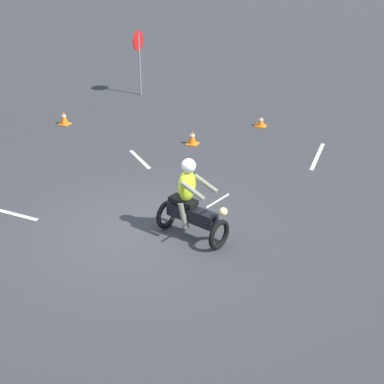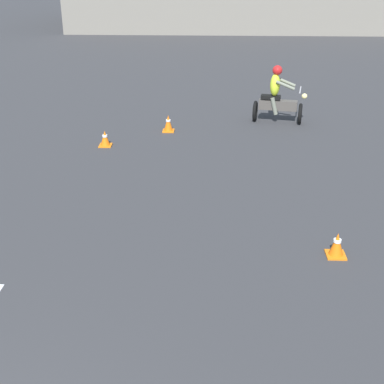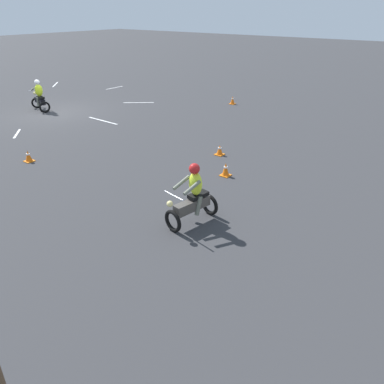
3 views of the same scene
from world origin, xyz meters
name	(u,v)px [view 3 (image 3 of 3)]	position (x,y,z in m)	size (l,w,h in m)	color
ground_plane	(56,113)	(0.00, 0.00, 0.00)	(120.00, 120.00, 0.00)	#333335
motorcycle_rider_foreground	(39,97)	(0.19, -1.00, 0.73)	(0.96, 1.56, 1.66)	black
motorcycle_rider_background	(193,198)	(4.59, 12.84, 0.73)	(1.55, 0.88, 1.66)	black
traffic_cone_near_left	(226,170)	(1.51, 11.87, 0.22)	(0.32, 0.32, 0.46)	orange
traffic_cone_mid_center	(28,156)	(4.83, 5.40, 0.20)	(0.32, 0.32, 0.42)	orange
traffic_cone_mid_left	(220,150)	(-0.02, 10.61, 0.19)	(0.32, 0.32, 0.40)	orange
traffic_cone_far_right	(233,100)	(-7.47, 6.57, 0.23)	(0.32, 0.32, 0.47)	orange
lane_stripe_ne	(17,134)	(3.29, 1.87, 0.00)	(0.10, 1.38, 0.01)	silver
lane_stripe_n	(103,121)	(-0.48, 3.29, 0.00)	(0.10, 2.14, 0.01)	silver
lane_stripe_nw	(139,103)	(-4.40, 1.93, 0.00)	(0.10, 1.82, 0.01)	silver
lane_stripe_w	(115,88)	(-6.61, -2.64, 0.00)	(0.10, 1.48, 0.01)	silver
lane_stripe_sw	(55,84)	(-4.80, -7.03, 0.00)	(0.10, 1.97, 0.01)	silver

